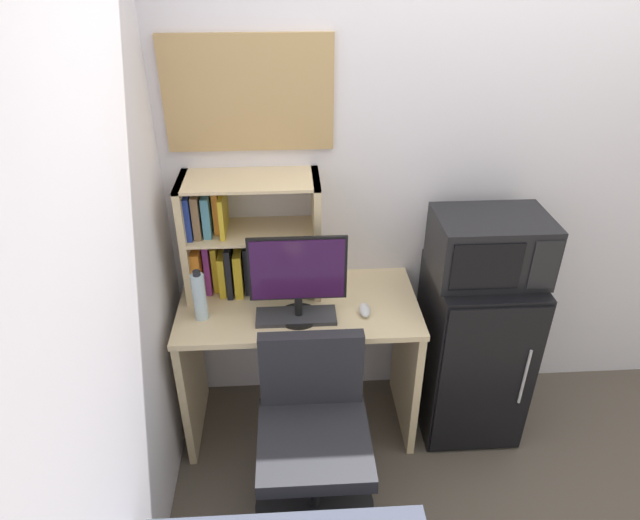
{
  "coord_description": "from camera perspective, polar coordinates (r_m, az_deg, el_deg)",
  "views": [
    {
      "loc": [
        -1.01,
        -2.44,
        2.29
      ],
      "look_at": [
        -0.89,
        -0.32,
        1.03
      ],
      "focal_mm": 31.25,
      "sensor_mm": 36.0,
      "label": 1
    }
  ],
  "objects": [
    {
      "name": "microwave",
      "position": [
        2.64,
        16.99,
        1.34
      ],
      "size": [
        0.51,
        0.36,
        0.29
      ],
      "color": "black",
      "rests_on": "mini_fridge"
    },
    {
      "name": "computer_mouse",
      "position": [
        2.56,
        4.58,
        -5.14
      ],
      "size": [
        0.05,
        0.1,
        0.04
      ],
      "primitive_type": "ellipsoid",
      "color": "silver",
      "rests_on": "desk"
    },
    {
      "name": "desk",
      "position": [
        2.79,
        -2.11,
        -8.62
      ],
      "size": [
        1.13,
        0.57,
        0.78
      ],
      "color": "beige",
      "rests_on": "ground_plane"
    },
    {
      "name": "mini_fridge",
      "position": [
        2.97,
        15.25,
        -8.9
      ],
      "size": [
        0.48,
        0.52,
        0.91
      ],
      "color": "black",
      "rests_on": "ground_plane"
    },
    {
      "name": "desk_chair",
      "position": [
        2.55,
        -0.67,
        -18.42
      ],
      "size": [
        0.54,
        0.54,
        0.85
      ],
      "color": "black",
      "rests_on": "ground_plane"
    },
    {
      "name": "monitor",
      "position": [
        2.42,
        -2.29,
        -1.55
      ],
      "size": [
        0.43,
        0.19,
        0.41
      ],
      "color": "black",
      "rests_on": "desk"
    },
    {
      "name": "keyboard",
      "position": [
        2.54,
        -2.46,
        -5.78
      ],
      "size": [
        0.36,
        0.14,
        0.02
      ],
      "primitive_type": "cube",
      "color": "#333338",
      "rests_on": "desk"
    },
    {
      "name": "hutch_bookshelf",
      "position": [
        2.64,
        -8.67,
        2.06
      ],
      "size": [
        0.63,
        0.28,
        0.57
      ],
      "color": "beige",
      "rests_on": "desk"
    },
    {
      "name": "wall_corkboard",
      "position": [
        2.51,
        -7.34,
        16.49
      ],
      "size": [
        0.74,
        0.02,
        0.5
      ],
      "primitive_type": "cube",
      "color": "tan"
    },
    {
      "name": "wall_back",
      "position": [
        3.01,
        25.12,
        8.49
      ],
      "size": [
        6.4,
        0.04,
        2.6
      ],
      "primitive_type": "cube",
      "color": "silver",
      "rests_on": "ground_plane"
    },
    {
      "name": "water_bottle",
      "position": [
        2.53,
        -12.24,
        -3.64
      ],
      "size": [
        0.06,
        0.06,
        0.25
      ],
      "color": "silver",
      "rests_on": "desk"
    },
    {
      "name": "wall_left",
      "position": [
        1.44,
        -28.64,
        -17.92
      ],
      "size": [
        0.04,
        4.4,
        2.6
      ],
      "primitive_type": "cube",
      "color": "silver",
      "rests_on": "ground_plane"
    }
  ]
}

